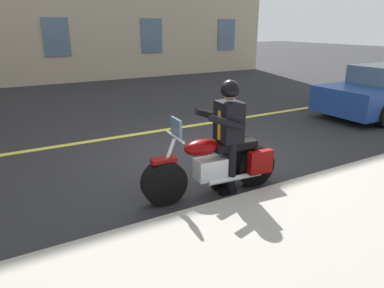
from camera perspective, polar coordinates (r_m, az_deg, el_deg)
ground_plane at (r=7.09m, az=1.09°, el=-1.92°), size 80.00×80.00×0.00m
lane_center_stripe at (r=8.77m, az=-5.66°, el=2.08°), size 60.00×0.16×0.01m
motorcycle_main at (r=5.41m, az=3.88°, el=-3.48°), size 2.22×0.70×1.26m
rider_main at (r=5.31m, az=5.79°, el=2.72°), size 0.65×0.58×1.74m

